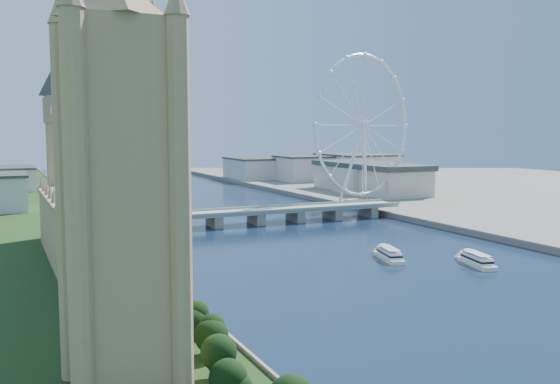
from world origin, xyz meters
TOP-DOWN VIEW (x-y plane):
  - tree_row at (-113.00, 50.00)m, footprint 8.43×168.43m
  - victoria_tower at (-135.00, 55.00)m, footprint 28.16×28.16m
  - parliament_range at (-128.00, 170.00)m, footprint 24.00×200.00m
  - big_ben at (-128.00, 278.00)m, footprint 20.02×20.02m
  - westminster_bridge at (0.00, 300.00)m, footprint 220.00×22.00m
  - london_eye at (119.98, 355.08)m, footprint 113.60×39.12m
  - county_hall at (175.00, 430.00)m, footprint 54.00×144.00m
  - city_skyline at (39.22, 560.08)m, footprint 505.00×280.00m
  - tour_boat_near at (14.72, 162.80)m, footprint 15.01×30.65m
  - tour_boat_far at (45.05, 134.44)m, footprint 14.36×30.51m

SIDE VIEW (x-z plane):
  - county_hall at x=175.00m, z-range -17.50..17.50m
  - tour_boat_near at x=14.72m, z-range -3.28..3.28m
  - tour_boat_far at x=45.05m, z-range -3.26..3.26m
  - westminster_bridge at x=0.00m, z-range 1.88..11.38m
  - tree_row at x=-113.00m, z-range -1.21..18.35m
  - city_skyline at x=39.22m, z-range 0.96..32.96m
  - parliament_range at x=-128.00m, z-range -16.52..53.48m
  - victoria_tower at x=-135.00m, z-range -1.51..110.49m
  - big_ben at x=-128.00m, z-range 11.57..121.57m
  - london_eye at x=119.98m, z-range 5.37..129.67m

